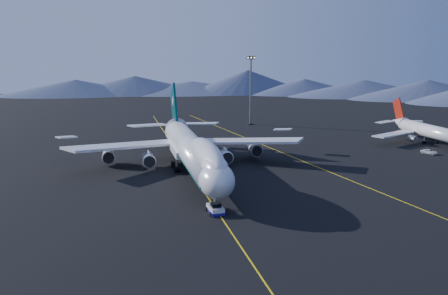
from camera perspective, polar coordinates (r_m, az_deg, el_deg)
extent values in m
plane|color=black|center=(116.89, -3.68, -3.01)|extent=(500.00, 500.00, 0.00)
cube|color=yellow|center=(116.89, -3.68, -3.01)|extent=(0.25, 220.00, 0.01)
cube|color=yellow|center=(133.98, 8.42, -1.31)|extent=(28.08, 198.09, 0.01)
cone|color=#464F6B|center=(345.06, -16.59, 6.77)|extent=(100.00, 100.00, 12.00)
cone|color=#464F6B|center=(349.18, -3.69, 7.24)|extent=(100.00, 100.00, 12.00)
cone|color=#464F6B|center=(344.92, 9.22, 7.08)|extent=(100.00, 100.00, 12.00)
cone|color=#464F6B|center=(332.45, 22.27, 6.28)|extent=(100.00, 100.00, 12.00)
cylinder|color=silver|center=(115.67, -3.71, -0.32)|extent=(6.50, 56.00, 6.50)
ellipsoid|color=silver|center=(88.80, -0.89, -3.74)|extent=(6.50, 10.40, 6.50)
ellipsoid|color=silver|center=(97.30, -2.03, -0.94)|extent=(5.13, 25.16, 5.85)
cube|color=black|center=(86.60, -0.62, -3.30)|extent=(3.60, 1.61, 1.29)
cone|color=silver|center=(147.77, -5.71, 2.41)|extent=(6.50, 12.00, 6.50)
cube|color=#043B40|center=(116.82, -3.78, -0.66)|extent=(6.24, 60.00, 1.10)
cube|color=silver|center=(121.22, -4.11, -0.34)|extent=(7.50, 13.00, 1.60)
cube|color=silver|center=(125.76, -11.07, 0.22)|extent=(30.62, 23.28, 2.83)
cube|color=silver|center=(129.71, 1.83, 0.74)|extent=(30.62, 23.28, 2.83)
cylinder|color=slate|center=(122.60, -8.63, -1.31)|extent=(2.90, 5.50, 2.90)
cylinder|color=slate|center=(128.72, -13.06, -0.89)|extent=(2.90, 5.50, 2.90)
cylinder|color=slate|center=(125.28, 0.07, -0.92)|extent=(2.90, 5.50, 2.90)
cylinder|color=slate|center=(133.77, 3.43, -0.18)|extent=(2.90, 5.50, 2.90)
cube|color=#043B40|center=(146.13, -5.70, 4.30)|extent=(0.55, 14.11, 15.94)
cube|color=silver|center=(148.49, -8.66, 2.54)|extent=(12.39, 9.47, 0.98)
cube|color=silver|center=(150.24, -2.94, 2.75)|extent=(12.39, 9.47, 0.98)
cylinder|color=black|center=(91.60, -1.07, -6.57)|extent=(0.90, 1.10, 1.10)
cube|color=silver|center=(88.65, -1.00, -7.03)|extent=(2.52, 4.60, 1.12)
cube|color=navy|center=(88.77, -0.99, -7.28)|extent=(2.63, 4.81, 0.51)
cube|color=black|center=(88.40, -1.00, -6.53)|extent=(1.72, 1.72, 0.91)
cylinder|color=silver|center=(164.71, 23.03, 1.57)|extent=(4.08, 34.33, 4.08)
cone|color=silver|center=(181.40, 19.32, 2.75)|extent=(4.08, 7.51, 4.08)
cube|color=silver|center=(163.35, 18.85, 1.48)|extent=(18.02, 12.16, 0.38)
cylinder|color=slate|center=(163.89, 20.75, 0.93)|extent=(2.04, 3.75, 2.04)
cylinder|color=slate|center=(170.63, 24.07, 1.06)|extent=(2.04, 3.75, 2.04)
cube|color=maroon|center=(181.36, 19.31, 4.05)|extent=(0.38, 7.31, 8.64)
imported|color=silver|center=(150.07, 22.43, -0.46)|extent=(4.02, 5.12, 1.29)
cylinder|color=black|center=(196.21, 3.02, 2.71)|extent=(2.45, 2.45, 0.41)
cylinder|color=slate|center=(194.83, 3.05, 6.37)|extent=(0.71, 0.71, 25.52)
cube|color=black|center=(194.24, 3.09, 10.22)|extent=(3.27, 0.82, 1.22)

